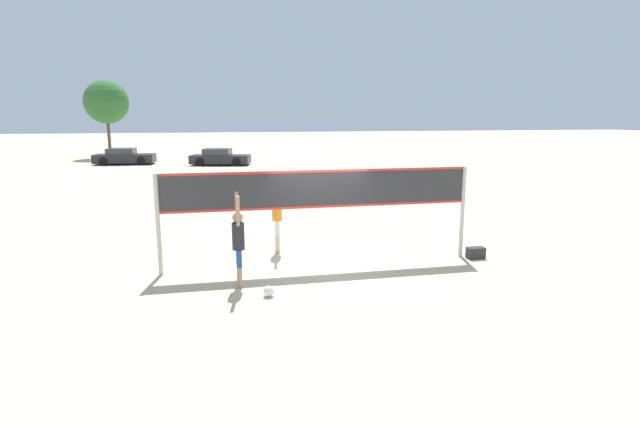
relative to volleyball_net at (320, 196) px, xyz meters
The scene contains 9 objects.
ground_plane 1.82m from the volleyball_net, ahead, with size 200.00×200.00×0.00m, color beige.
volleyball_net is the anchor object (origin of this frame).
player_spiker 2.59m from the volleyball_net, 149.75° to the right, with size 0.28×0.71×2.16m.
player_blocker 1.85m from the volleyball_net, 122.19° to the left, with size 0.28×0.72×2.26m.
volleyball 3.09m from the volleyball_net, 127.76° to the right, with size 0.24×0.24×0.24m.
gear_bag 4.63m from the volleyball_net, ahead, with size 0.47×0.27×0.31m.
parked_car_near 31.01m from the volleyball_net, 107.79° to the left, with size 4.66×2.20×1.27m.
parked_car_mid 27.45m from the volleyball_net, 94.37° to the left, with size 4.82×2.80×1.28m.
tree_left_cluster 38.61m from the volleyball_net, 107.84° to the left, with size 3.88×3.88×6.91m.
Camera 1 is at (-2.65, -12.30, 3.88)m, focal length 28.00 mm.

